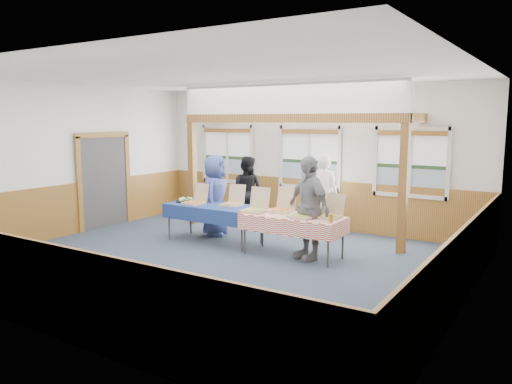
# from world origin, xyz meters

# --- Properties ---
(floor) EXTENTS (8.00, 8.00, 0.00)m
(floor) POSITION_xyz_m (0.00, 0.00, 0.00)
(floor) COLOR #2B3746
(floor) RESTS_ON ground
(ceiling) EXTENTS (8.00, 8.00, 0.00)m
(ceiling) POSITION_xyz_m (0.00, 0.00, 3.20)
(ceiling) COLOR white
(ceiling) RESTS_ON wall_back
(wall_back) EXTENTS (8.00, 0.00, 8.00)m
(wall_back) POSITION_xyz_m (0.00, 3.50, 1.60)
(wall_back) COLOR silver
(wall_back) RESTS_ON floor
(wall_front) EXTENTS (8.00, 0.00, 8.00)m
(wall_front) POSITION_xyz_m (0.00, -3.50, 1.60)
(wall_front) COLOR silver
(wall_front) RESTS_ON floor
(wall_left) EXTENTS (0.00, 8.00, 8.00)m
(wall_left) POSITION_xyz_m (-4.00, 0.00, 1.60)
(wall_left) COLOR silver
(wall_left) RESTS_ON floor
(wall_right) EXTENTS (0.00, 8.00, 8.00)m
(wall_right) POSITION_xyz_m (4.00, 0.00, 1.60)
(wall_right) COLOR silver
(wall_right) RESTS_ON floor
(wainscot_back) EXTENTS (7.98, 0.05, 1.10)m
(wainscot_back) POSITION_xyz_m (0.00, 3.48, 0.55)
(wainscot_back) COLOR brown
(wainscot_back) RESTS_ON floor
(wainscot_front) EXTENTS (7.98, 0.05, 1.10)m
(wainscot_front) POSITION_xyz_m (0.00, -3.48, 0.55)
(wainscot_front) COLOR brown
(wainscot_front) RESTS_ON floor
(wainscot_left) EXTENTS (0.05, 6.98, 1.10)m
(wainscot_left) POSITION_xyz_m (-3.98, 0.00, 0.55)
(wainscot_left) COLOR brown
(wainscot_left) RESTS_ON floor
(wainscot_right) EXTENTS (0.05, 6.98, 1.10)m
(wainscot_right) POSITION_xyz_m (3.98, 0.00, 0.55)
(wainscot_right) COLOR brown
(wainscot_right) RESTS_ON floor
(cased_opening) EXTENTS (0.06, 1.30, 2.10)m
(cased_opening) POSITION_xyz_m (-3.96, 0.90, 1.05)
(cased_opening) COLOR #383838
(cased_opening) RESTS_ON wall_left
(window_left) EXTENTS (1.56, 0.10, 1.46)m
(window_left) POSITION_xyz_m (-2.30, 3.46, 1.68)
(window_left) COLOR silver
(window_left) RESTS_ON wall_back
(window_mid) EXTENTS (1.56, 0.10, 1.46)m
(window_mid) POSITION_xyz_m (0.00, 3.46, 1.68)
(window_mid) COLOR silver
(window_mid) RESTS_ON wall_back
(window_right) EXTENTS (1.56, 0.10, 1.46)m
(window_right) POSITION_xyz_m (2.30, 3.46, 1.68)
(window_right) COLOR silver
(window_right) RESTS_ON wall_back
(post_left) EXTENTS (0.15, 0.15, 2.40)m
(post_left) POSITION_xyz_m (-2.50, 2.30, 1.20)
(post_left) COLOR #5A2B14
(post_left) RESTS_ON floor
(post_right) EXTENTS (0.15, 0.15, 2.40)m
(post_right) POSITION_xyz_m (2.50, 2.30, 1.20)
(post_right) COLOR #5A2B14
(post_right) RESTS_ON floor
(cross_beam) EXTENTS (5.15, 0.18, 0.18)m
(cross_beam) POSITION_xyz_m (0.00, 2.30, 2.49)
(cross_beam) COLOR #5A2B14
(cross_beam) RESTS_ON post_left
(table_left) EXTENTS (2.10, 1.17, 0.76)m
(table_left) POSITION_xyz_m (-0.94, 1.09, 0.70)
(table_left) COLOR #383838
(table_left) RESTS_ON floor
(table_right) EXTENTS (2.01, 1.40, 0.76)m
(table_right) POSITION_xyz_m (0.92, 0.98, 0.70)
(table_right) COLOR #383838
(table_right) RESTS_ON floor
(pizza_box_a) EXTENTS (0.42, 0.49, 0.41)m
(pizza_box_a) POSITION_xyz_m (-1.34, 0.98, 0.82)
(pizza_box_a) COLOR tan
(pizza_box_a) RESTS_ON table_left
(pizza_box_b) EXTENTS (0.41, 0.48, 0.40)m
(pizza_box_b) POSITION_xyz_m (-0.60, 1.25, 0.82)
(pizza_box_b) COLOR tan
(pizza_box_b) RESTS_ON table_left
(pizza_box_c) EXTENTS (0.43, 0.51, 0.44)m
(pizza_box_c) POSITION_xyz_m (0.17, 0.88, 0.82)
(pizza_box_c) COLOR tan
(pizza_box_c) RESTS_ON table_right
(pizza_box_d) EXTENTS (0.41, 0.50, 0.44)m
(pizza_box_d) POSITION_xyz_m (0.57, 1.17, 0.82)
(pizza_box_d) COLOR tan
(pizza_box_d) RESTS_ON table_right
(pizza_box_e) EXTENTS (0.48, 0.56, 0.46)m
(pizza_box_e) POSITION_xyz_m (1.18, 0.90, 0.83)
(pizza_box_e) COLOR tan
(pizza_box_e) RESTS_ON table_right
(pizza_box_f) EXTENTS (0.42, 0.49, 0.41)m
(pizza_box_f) POSITION_xyz_m (1.57, 1.12, 0.82)
(pizza_box_f) COLOR tan
(pizza_box_f) RESTS_ON table_right
(veggie_tray) EXTENTS (0.40, 0.40, 0.09)m
(veggie_tray) POSITION_xyz_m (-1.69, 1.09, 0.79)
(veggie_tray) COLOR black
(veggie_tray) RESTS_ON table_left
(drink_glass) EXTENTS (0.07, 0.07, 0.15)m
(drink_glass) POSITION_xyz_m (1.77, 0.73, 0.83)
(drink_glass) COLOR #A0741A
(drink_glass) RESTS_ON table_right
(woman_white) EXTENTS (0.74, 0.60, 1.74)m
(woman_white) POSITION_xyz_m (0.64, 2.85, 0.87)
(woman_white) COLOR white
(woman_white) RESTS_ON floor
(woman_black) EXTENTS (0.89, 0.75, 1.63)m
(woman_black) POSITION_xyz_m (-1.22, 2.69, 0.82)
(woman_black) COLOR black
(woman_black) RESTS_ON floor
(man_blue) EXTENTS (0.80, 0.98, 1.72)m
(man_blue) POSITION_xyz_m (-1.31, 1.60, 0.86)
(man_blue) COLOR #354384
(man_blue) RESTS_ON floor
(person_grey) EXTENTS (1.16, 0.90, 1.84)m
(person_grey) POSITION_xyz_m (1.21, 1.00, 0.92)
(person_grey) COLOR gray
(person_grey) RESTS_ON floor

